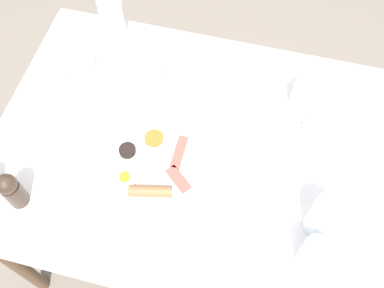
% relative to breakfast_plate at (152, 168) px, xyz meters
% --- Properties ---
extents(ground_plane, '(8.00, 8.00, 0.00)m').
position_rel_breakfast_plate_xyz_m(ground_plane, '(-0.09, 0.09, -0.72)').
color(ground_plane, '#70665B').
extents(table, '(0.81, 1.11, 0.71)m').
position_rel_breakfast_plate_xyz_m(table, '(-0.09, 0.09, -0.08)').
color(table, white).
rests_on(table, ground_plane).
extents(breakfast_plate, '(0.31, 0.31, 0.04)m').
position_rel_breakfast_plate_xyz_m(breakfast_plate, '(0.00, 0.00, 0.00)').
color(breakfast_plate, white).
rests_on(breakfast_plate, table).
extents(teapot_near, '(0.20, 0.11, 0.12)m').
position_rel_breakfast_plate_xyz_m(teapot_near, '(-0.30, 0.38, 0.04)').
color(teapot_near, white).
rests_on(teapot_near, table).
extents(teacup_with_saucer_left, '(0.15, 0.15, 0.06)m').
position_rel_breakfast_plate_xyz_m(teacup_with_saucer_left, '(-0.26, -0.30, 0.02)').
color(teacup_with_saucer_left, white).
rests_on(teacup_with_saucer_left, table).
extents(teacup_with_saucer_right, '(0.15, 0.15, 0.06)m').
position_rel_breakfast_plate_xyz_m(teacup_with_saucer_right, '(-0.32, -0.01, 0.02)').
color(teacup_with_saucer_right, white).
rests_on(teacup_with_saucer_right, table).
extents(water_glass_tall, '(0.07, 0.07, 0.13)m').
position_rel_breakfast_plate_xyz_m(water_glass_tall, '(0.05, 0.45, 0.05)').
color(water_glass_tall, white).
rests_on(water_glass_tall, table).
extents(water_glass_short, '(0.07, 0.07, 0.11)m').
position_rel_breakfast_plate_xyz_m(water_glass_short, '(0.15, 0.44, 0.05)').
color(water_glass_short, white).
rests_on(water_glass_short, table).
extents(wine_glass_spare, '(0.07, 0.07, 0.14)m').
position_rel_breakfast_plate_xyz_m(wine_glass_spare, '(-0.43, -0.25, 0.06)').
color(wine_glass_spare, white).
rests_on(wine_glass_spare, table).
extents(creamer_jug, '(0.08, 0.06, 0.05)m').
position_rel_breakfast_plate_xyz_m(creamer_jug, '(-0.41, -0.14, 0.02)').
color(creamer_jug, white).
rests_on(creamer_jug, table).
extents(salt_grinder, '(0.05, 0.05, 0.13)m').
position_rel_breakfast_plate_xyz_m(salt_grinder, '(0.17, -0.31, 0.06)').
color(salt_grinder, '#38281E').
rests_on(salt_grinder, table).
extents(fork_by_plate, '(0.16, 0.02, 0.00)m').
position_rel_breakfast_plate_xyz_m(fork_by_plate, '(-0.12, 0.50, -0.01)').
color(fork_by_plate, silver).
rests_on(fork_by_plate, table).
extents(knife_by_plate, '(0.22, 0.02, 0.00)m').
position_rel_breakfast_plate_xyz_m(knife_by_plate, '(-0.03, 0.29, -0.01)').
color(knife_by_plate, silver).
rests_on(knife_by_plate, table).
extents(spoon_for_tea, '(0.04, 0.14, 0.00)m').
position_rel_breakfast_plate_xyz_m(spoon_for_tea, '(0.03, -0.26, -0.01)').
color(spoon_for_tea, silver).
rests_on(spoon_for_tea, table).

